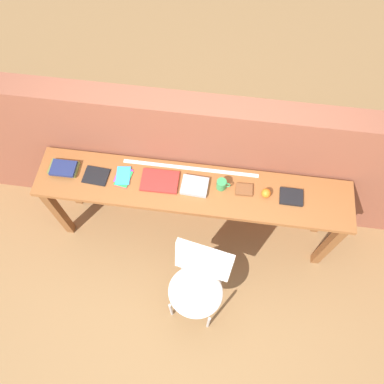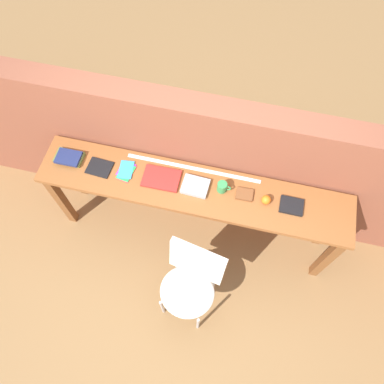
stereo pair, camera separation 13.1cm
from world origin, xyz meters
The scene contains 14 objects.
ground_plane centered at (0.00, 0.00, 0.00)m, with size 40.00×40.00×0.00m, color olive.
brick_wall_back centered at (0.00, 0.64, 0.74)m, with size 6.00×0.20×1.47m, color brown.
sideboard centered at (0.00, 0.30, 0.74)m, with size 2.50×0.44×0.88m.
chair_white_moulded centered at (0.13, -0.34, 0.53)m, with size 0.52×0.53×0.89m.
book_stack_leftmost centered at (-1.04, 0.33, 0.90)m, with size 0.23×0.16×0.05m.
magazine_cycling centered at (-0.77, 0.30, 0.89)m, with size 0.19×0.15×0.01m, color black.
pamphlet_pile_colourful centered at (-0.56, 0.32, 0.89)m, with size 0.14×0.20×0.01m.
book_open_centre centered at (-0.27, 0.32, 0.89)m, with size 0.29×0.20×0.02m, color red.
book_grey_hardcover centered at (0.01, 0.31, 0.90)m, with size 0.21×0.17×0.03m, color #9E9EA3.
mug centered at (0.22, 0.33, 0.92)m, with size 0.11×0.08×0.09m.
leather_journal_brown centered at (0.40, 0.33, 0.89)m, with size 0.13×0.10×0.02m, color brown.
sports_ball_small centered at (0.57, 0.31, 0.92)m, with size 0.07×0.07×0.07m, color orange.
book_repair_rightmost centered at (0.76, 0.31, 0.89)m, with size 0.18×0.14×0.02m, color black.
ruler_metal_back_edge centered at (-0.04, 0.47, 0.88)m, with size 1.09×0.03×0.00m, color silver.
Camera 1 is at (0.17, -1.05, 3.47)m, focal length 35.00 mm.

